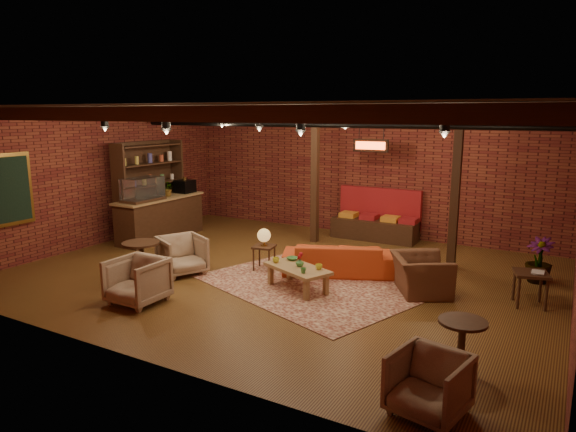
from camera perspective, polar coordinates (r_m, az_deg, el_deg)
The scene contains 28 objects.
floor at distance 10.14m, azimuth -0.65°, elevation -6.39°, with size 10.00×10.00×0.00m, color #391D0E.
ceiling at distance 9.66m, azimuth -0.70°, elevation 12.01°, with size 10.00×8.00×0.02m, color black.
wall_back at distance 13.35m, azimuth 8.04°, elevation 4.84°, with size 10.00×0.02×3.20m, color maroon.
wall_front at distance 6.69m, azimuth -18.21°, elevation -2.10°, with size 10.00×0.02×3.20m, color maroon.
wall_left at distance 13.00m, azimuth -20.13°, elevation 4.08°, with size 0.02×8.00×3.20m, color maroon.
ceiling_beams at distance 9.65m, azimuth -0.69°, elevation 11.30°, with size 9.80×6.40×0.22m, color black, non-canonical shape.
ceiling_pipe at distance 11.07m, azimuth 3.55°, elevation 10.09°, with size 0.12×0.12×9.60m, color black.
post_left at distance 12.32m, azimuth 3.02°, elevation 4.39°, with size 0.16×0.16×3.20m, color black.
post_right at distance 10.65m, azimuth 18.12°, elevation 2.75°, with size 0.16×0.16×3.20m, color black.
service_counter at distance 13.15m, azimuth -14.03°, elevation 0.98°, with size 0.80×2.50×1.60m, color black, non-canonical shape.
plant_counter at distance 13.16m, azimuth -13.21°, elevation 2.88°, with size 0.35×0.39×0.30m, color #337F33.
shelving_hutch at distance 13.43m, azimuth -15.06°, elevation 2.88°, with size 0.52×2.00×2.40m, color black, non-canonical shape.
chalkboard_menu at distance 11.60m, azimuth -28.54°, elevation 2.60°, with size 0.08×0.96×1.46m, color black.
banquette at distance 12.89m, azimuth 9.64°, elevation -0.39°, with size 2.10×0.70×1.00m, color maroon, non-canonical shape.
service_sign at distance 12.23m, azimuth 9.20°, elevation 7.75°, with size 0.86×0.06×0.30m, color #FE4E19.
ceiling_spotlights at distance 9.66m, azimuth -0.69°, elevation 9.99°, with size 6.40×4.40×0.28m, color black, non-canonical shape.
rug at distance 9.52m, azimuth 2.83°, elevation -7.57°, with size 3.79×2.90×0.01m, color maroon.
sofa at distance 10.07m, azimuth 5.61°, elevation -4.72°, with size 2.13×0.83×0.62m, color #B73C19.
coffee_table at distance 9.13m, azimuth 1.06°, elevation -5.93°, with size 1.38×1.05×0.68m.
side_table_lamp at distance 10.20m, azimuth -2.69°, elevation -2.52°, with size 0.48×0.48×0.85m.
round_table_left at distance 10.04m, azimuth -15.98°, elevation -4.11°, with size 0.69×0.69×0.72m.
armchair_a at distance 10.22m, azimuth -11.70°, elevation -4.06°, with size 0.81×0.76×0.83m, color #BDB093.
armchair_b at distance 8.84m, azimuth -16.42°, elevation -6.69°, with size 0.82×0.77×0.84m, color #BDB093.
armchair_right at distance 9.22m, azimuth 14.57°, elevation -5.63°, with size 1.04×0.67×0.91m, color brown.
side_table_book at distance 9.23m, azimuth 25.41°, elevation -5.90°, with size 0.63×0.63×0.59m.
round_table_right at distance 6.63m, azimuth 18.75°, elevation -12.73°, with size 0.58×0.58×0.68m.
armchair_far at distance 5.75m, azimuth 15.36°, elevation -17.30°, with size 0.72×0.67×0.74m, color #BDB093.
plant_tall at distance 10.40m, azimuth 26.53°, elevation 0.11°, with size 1.43×1.43×2.55m, color #4C7F4C.
Camera 1 is at (4.86, -8.34, 3.09)m, focal length 32.00 mm.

